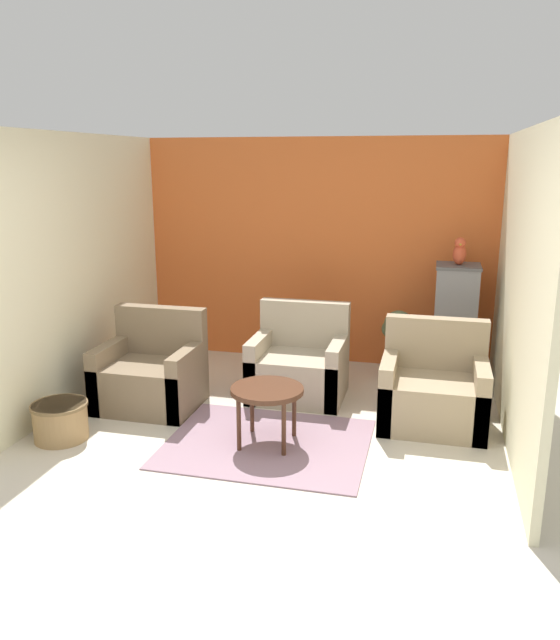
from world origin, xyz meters
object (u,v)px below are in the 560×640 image
Objects in this scene: armchair_left at (151,375)px; wicker_basket at (60,420)px; parrot at (460,252)px; armchair_right at (433,392)px; coffee_table at (267,394)px; armchair_middle at (299,367)px; birdcage at (454,328)px; potted_plant at (398,339)px.

armchair_left is 1.96× the size of wicker_basket.
armchair_right is at bearing -98.91° from parrot.
armchair_right is (1.28, 0.73, -0.14)m from coffee_table.
armchair_left and armchair_middle have the same top height.
armchair_left reaches higher than wicker_basket.
armchair_middle is (-1.26, 0.38, 0.00)m from armchair_right.
birdcage is 2.70× the size of wicker_basket.
parrot is at bearing 81.09° from armchair_right.
armchair_left is at bearing -154.07° from parrot.
armchair_right is 0.72× the size of birdcage.
armchair_middle reaches higher than wicker_basket.
parrot is 3.98m from wicker_basket.
birdcage reaches higher than armchair_middle.
wicker_basket is at bearing -115.62° from armchair_left.
birdcage reaches higher than coffee_table.
birdcage is at bearing 27.33° from armchair_middle.
armchair_left and armchair_right have the same top height.
armchair_right is 1.00× the size of armchair_middle.
parrot reaches higher than coffee_table.
wicker_basket is at bearing -169.30° from coffee_table.
armchair_right and armchair_middle have the same top height.
armchair_right is at bearing 19.57° from wicker_basket.
birdcage is at bearing 34.80° from wicker_basket.
armchair_left is 3.02m from birdcage.
armchair_middle reaches higher than coffee_table.
armchair_right is 1.96× the size of wicker_basket.
birdcage reaches higher than armchair_left.
parrot is at bearing 90.00° from birdcage.
armchair_left is 3.21× the size of parrot.
armchair_left is 3.19m from parrot.
potted_plant reaches higher than coffee_table.
birdcage reaches higher than wicker_basket.
birdcage reaches higher than potted_plant.
parrot is (1.45, 1.85, 0.92)m from coffee_table.
armchair_right is 1.17m from potted_plant.
armchair_right is at bearing -16.72° from armchair_middle.
potted_plant is at bearing -177.14° from parrot.
armchair_left is at bearing 156.82° from coffee_table.
wicker_basket is (-3.12, -2.17, -0.41)m from birdcage.
armchair_right is at bearing -71.02° from potted_plant.
armchair_middle is 1.93m from parrot.
potted_plant is 1.61× the size of wicker_basket.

